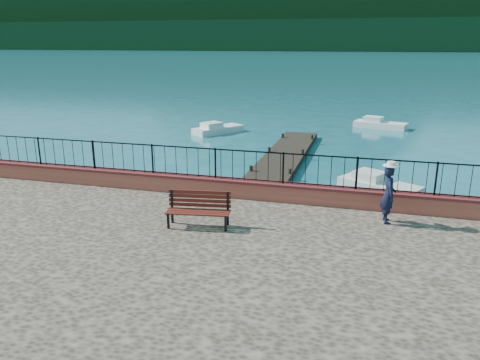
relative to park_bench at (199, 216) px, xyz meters
The scene contains 12 objects.
ground 2.77m from the park_bench, 25.88° to the right, with size 2000.00×2000.00×0.00m, color #19596B.
parapet 3.41m from the park_bench, 51.90° to the left, with size 28.00×0.46×0.58m, color #BF5645.
railing 3.49m from the park_bench, 51.90° to the left, with size 27.00×0.05×0.95m, color black.
dock 11.06m from the park_bench, 89.47° to the left, with size 2.00×16.00×0.30m, color #2D231C.
far_forest 299.08m from the park_bench, 89.60° to the left, with size 900.00×60.00×18.00m, color black.
foothills 359.57m from the park_bench, 89.66° to the left, with size 900.00×120.00×44.00m, color black.
park_bench is the anchor object (origin of this frame).
person 5.21m from the park_bench, 18.88° to the left, with size 0.59×0.39×1.61m, color black.
hat 5.36m from the park_bench, 18.88° to the left, with size 0.44×0.44×0.12m, color white.
boat_1 9.70m from the park_bench, 59.62° to the left, with size 3.31×1.30×0.80m, color silver.
boat_3 19.69m from the park_bench, 106.51° to the left, with size 3.55×1.30×0.80m, color silver.
boat_4 24.31m from the park_bench, 77.91° to the left, with size 3.64×1.30×0.80m, color silver.
Camera 1 is at (2.11, -10.04, 6.03)m, focal length 35.00 mm.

